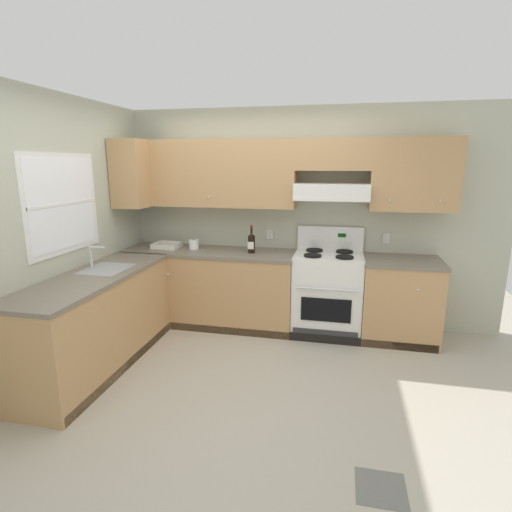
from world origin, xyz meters
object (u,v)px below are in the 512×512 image
at_px(bowl, 167,246).
at_px(paper_towel_roll, 194,244).
at_px(wine_bottle, 251,242).
at_px(stove, 327,293).

bearing_deg(bowl, paper_towel_roll, -1.99).
distance_m(wine_bottle, paper_towel_roll, 0.73).
height_order(stove, wine_bottle, wine_bottle).
distance_m(stove, wine_bottle, 1.04).
bearing_deg(stove, paper_towel_roll, 178.67).
bearing_deg(wine_bottle, bowl, 176.16).
distance_m(wine_bottle, bowl, 1.09).
distance_m(stove, paper_towel_roll, 1.68).
height_order(stove, bowl, stove).
bearing_deg(stove, wine_bottle, -178.49).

